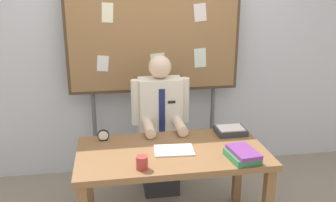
{
  "coord_description": "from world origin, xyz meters",
  "views": [
    {
      "loc": [
        -0.47,
        -2.62,
        1.98
      ],
      "look_at": [
        0.0,
        0.19,
        1.09
      ],
      "focal_mm": 39.1,
      "sensor_mm": 36.0,
      "label": 1
    }
  ],
  "objects_px": {
    "desk": "(172,161)",
    "person": "(161,131)",
    "bulletin_board": "(154,40)",
    "book_stack": "(243,155)",
    "open_notebook": "(174,150)",
    "coffee_mug": "(142,163)",
    "desk_clock": "(103,136)",
    "paper_tray": "(230,131)"
  },
  "relations": [
    {
      "from": "person",
      "to": "coffee_mug",
      "type": "relative_size",
      "value": 14.27
    },
    {
      "from": "paper_tray",
      "to": "book_stack",
      "type": "bearing_deg",
      "value": -98.69
    },
    {
      "from": "book_stack",
      "to": "coffee_mug",
      "type": "height_order",
      "value": "coffee_mug"
    },
    {
      "from": "bulletin_board",
      "to": "open_notebook",
      "type": "xyz_separation_m",
      "value": [
        0.01,
        -1.04,
        -0.73
      ]
    },
    {
      "from": "desk",
      "to": "open_notebook",
      "type": "bearing_deg",
      "value": -59.15
    },
    {
      "from": "book_stack",
      "to": "open_notebook",
      "type": "distance_m",
      "value": 0.54
    },
    {
      "from": "desk",
      "to": "open_notebook",
      "type": "relative_size",
      "value": 4.89
    },
    {
      "from": "open_notebook",
      "to": "desk_clock",
      "type": "bearing_deg",
      "value": 151.15
    },
    {
      "from": "book_stack",
      "to": "coffee_mug",
      "type": "relative_size",
      "value": 3.06
    },
    {
      "from": "person",
      "to": "desk_clock",
      "type": "distance_m",
      "value": 0.66
    },
    {
      "from": "coffee_mug",
      "to": "desk_clock",
      "type": "bearing_deg",
      "value": 116.07
    },
    {
      "from": "person",
      "to": "bulletin_board",
      "type": "height_order",
      "value": "bulletin_board"
    },
    {
      "from": "book_stack",
      "to": "paper_tray",
      "type": "height_order",
      "value": "book_stack"
    },
    {
      "from": "desk",
      "to": "coffee_mug",
      "type": "relative_size",
      "value": 15.46
    },
    {
      "from": "open_notebook",
      "to": "coffee_mug",
      "type": "xyz_separation_m",
      "value": [
        -0.28,
        -0.25,
        0.04
      ]
    },
    {
      "from": "person",
      "to": "bulletin_board",
      "type": "bearing_deg",
      "value": 89.99
    },
    {
      "from": "desk",
      "to": "open_notebook",
      "type": "height_order",
      "value": "open_notebook"
    },
    {
      "from": "desk",
      "to": "coffee_mug",
      "type": "height_order",
      "value": "coffee_mug"
    },
    {
      "from": "desk",
      "to": "bulletin_board",
      "type": "distance_m",
      "value": 1.31
    },
    {
      "from": "desk_clock",
      "to": "book_stack",
      "type": "bearing_deg",
      "value": -27.43
    },
    {
      "from": "coffee_mug",
      "to": "bulletin_board",
      "type": "bearing_deg",
      "value": 78.35
    },
    {
      "from": "desk_clock",
      "to": "coffee_mug",
      "type": "relative_size",
      "value": 1.01
    },
    {
      "from": "book_stack",
      "to": "person",
      "type": "bearing_deg",
      "value": 119.14
    },
    {
      "from": "open_notebook",
      "to": "desk_clock",
      "type": "distance_m",
      "value": 0.63
    },
    {
      "from": "desk",
      "to": "desk_clock",
      "type": "relative_size",
      "value": 15.39
    },
    {
      "from": "bulletin_board",
      "to": "paper_tray",
      "type": "bearing_deg",
      "value": -53.26
    },
    {
      "from": "desk",
      "to": "bulletin_board",
      "type": "xyz_separation_m",
      "value": [
        0.0,
        1.02,
        0.83
      ]
    },
    {
      "from": "desk",
      "to": "coffee_mug",
      "type": "distance_m",
      "value": 0.41
    },
    {
      "from": "book_stack",
      "to": "desk_clock",
      "type": "relative_size",
      "value": 3.05
    },
    {
      "from": "bulletin_board",
      "to": "open_notebook",
      "type": "bearing_deg",
      "value": -89.34
    },
    {
      "from": "desk_clock",
      "to": "coffee_mug",
      "type": "xyz_separation_m",
      "value": [
        0.27,
        -0.56,
        0.0
      ]
    },
    {
      "from": "desk",
      "to": "bulletin_board",
      "type": "relative_size",
      "value": 0.73
    },
    {
      "from": "paper_tray",
      "to": "person",
      "type": "bearing_deg",
      "value": 146.34
    },
    {
      "from": "bulletin_board",
      "to": "open_notebook",
      "type": "distance_m",
      "value": 1.27
    },
    {
      "from": "bulletin_board",
      "to": "desk_clock",
      "type": "bearing_deg",
      "value": -126.28
    },
    {
      "from": "open_notebook",
      "to": "desk_clock",
      "type": "height_order",
      "value": "desk_clock"
    },
    {
      "from": "book_stack",
      "to": "desk",
      "type": "bearing_deg",
      "value": 152.9
    },
    {
      "from": "desk_clock",
      "to": "paper_tray",
      "type": "xyz_separation_m",
      "value": [
        1.11,
        -0.03,
        -0.02
      ]
    },
    {
      "from": "desk",
      "to": "person",
      "type": "xyz_separation_m",
      "value": [
        0.0,
        0.63,
        0.0
      ]
    },
    {
      "from": "bulletin_board",
      "to": "book_stack",
      "type": "relative_size",
      "value": 6.89
    },
    {
      "from": "open_notebook",
      "to": "coffee_mug",
      "type": "distance_m",
      "value": 0.38
    },
    {
      "from": "open_notebook",
      "to": "paper_tray",
      "type": "relative_size",
      "value": 1.18
    }
  ]
}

